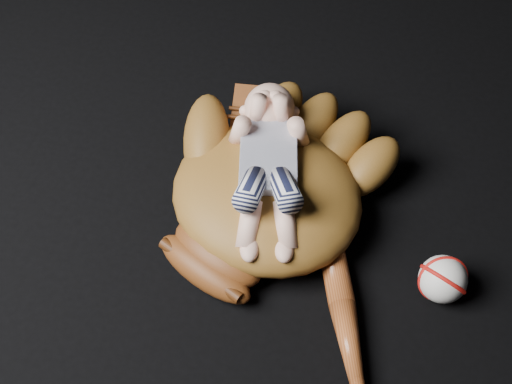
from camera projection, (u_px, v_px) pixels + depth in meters
baseball_glove at (267, 190)px, 1.30m from camera, size 0.62×0.65×0.16m
newborn_baby at (268, 169)px, 1.27m from camera, size 0.24×0.39×0.15m
baseball_bat at (345, 320)px, 1.21m from camera, size 0.22×0.49×0.05m
baseball at (443, 279)px, 1.24m from camera, size 0.09×0.09×0.08m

